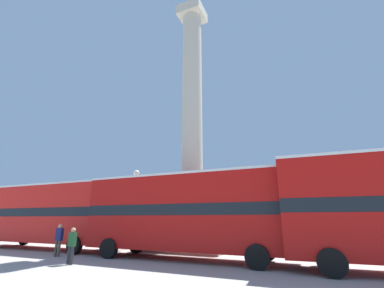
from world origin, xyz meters
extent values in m
plane|color=#ADA89E|center=(0.00, 0.00, 0.00)|extent=(200.00, 200.00, 0.00)
cube|color=#ADA593|center=(0.00, 0.00, 0.40)|extent=(5.65, 5.65, 0.81)
cube|color=#ADA593|center=(0.00, 0.00, 1.21)|extent=(4.07, 4.07, 0.81)
cylinder|color=#ADA593|center=(0.00, 0.00, 10.37)|extent=(1.60, 1.60, 17.53)
cube|color=#ADA593|center=(0.00, 0.00, 19.59)|extent=(2.16, 2.16, 0.90)
sphere|color=brown|center=(0.00, 0.00, 20.54)|extent=(1.00, 1.00, 1.00)
cube|color=red|center=(-9.25, -4.04, 1.32)|extent=(11.51, 2.70, 1.64)
cube|color=black|center=(-9.25, -4.04, 2.41)|extent=(11.51, 2.65, 0.55)
cube|color=red|center=(-9.25, -4.04, 3.45)|extent=(11.51, 2.70, 1.52)
cube|color=silver|center=(-9.25, -4.04, 4.27)|extent=(11.51, 2.70, 0.12)
cylinder|color=black|center=(-5.25, -2.71, 0.50)|extent=(1.00, 0.31, 1.00)
cylinder|color=black|center=(-5.21, -5.26, 0.50)|extent=(1.00, 0.31, 1.00)
cylinder|color=black|center=(-13.28, -2.82, 0.50)|extent=(1.00, 0.31, 1.00)
cube|color=#A80F0C|center=(1.59, -4.49, 1.33)|extent=(11.03, 2.49, 1.66)
cube|color=black|center=(1.59, -4.49, 2.43)|extent=(11.03, 2.44, 0.55)
cube|color=#A80F0C|center=(1.59, -4.49, 3.44)|extent=(11.03, 2.49, 1.46)
cube|color=silver|center=(1.59, -4.49, 4.23)|extent=(11.03, 2.49, 0.12)
cylinder|color=black|center=(5.45, -3.27, 0.50)|extent=(1.00, 0.30, 1.00)
cylinder|color=black|center=(5.45, -5.72, 0.50)|extent=(1.00, 0.30, 1.00)
cylinder|color=black|center=(-2.26, -3.25, 0.50)|extent=(1.00, 0.30, 1.00)
cylinder|color=black|center=(-2.27, -5.70, 0.50)|extent=(1.00, 0.30, 1.00)
cylinder|color=black|center=(8.00, -3.72, 0.50)|extent=(1.01, 0.35, 1.00)
cylinder|color=black|center=(8.13, -6.19, 0.50)|extent=(1.01, 0.35, 1.00)
cube|color=#ADA593|center=(-12.08, 2.40, 1.14)|extent=(3.61, 2.77, 2.28)
ellipsoid|color=brown|center=(-12.08, 2.40, 3.86)|extent=(2.18, 1.17, 0.93)
cone|color=brown|center=(-11.09, 2.28, 4.28)|extent=(0.95, 0.61, 0.98)
cylinder|color=brown|center=(-12.08, 2.40, 4.78)|extent=(0.36, 0.36, 0.90)
sphere|color=brown|center=(-12.08, 2.40, 5.37)|extent=(0.28, 0.28, 0.28)
cylinder|color=brown|center=(-11.39, 2.58, 2.84)|extent=(0.20, 0.20, 1.11)
cylinder|color=brown|center=(-11.45, 2.07, 2.84)|extent=(0.20, 0.20, 1.11)
cylinder|color=brown|center=(-12.71, 2.74, 2.84)|extent=(0.20, 0.20, 1.11)
cylinder|color=brown|center=(-12.77, 2.23, 2.84)|extent=(0.20, 0.20, 1.11)
cylinder|color=black|center=(-3.80, -1.61, 0.20)|extent=(0.31, 0.31, 0.40)
cylinder|color=black|center=(-3.80, -1.61, 2.52)|extent=(0.14, 0.14, 5.03)
sphere|color=white|center=(-3.80, -1.61, 5.25)|extent=(0.44, 0.44, 0.44)
cylinder|color=#4C473D|center=(-5.15, -6.36, 0.41)|extent=(0.14, 0.14, 0.83)
cylinder|color=#4C473D|center=(-5.39, -6.35, 0.41)|extent=(0.14, 0.14, 0.83)
cube|color=#191E51|center=(-5.27, -6.35, 1.15)|extent=(0.45, 0.19, 0.66)
sphere|color=tan|center=(-5.27, -6.35, 1.59)|extent=(0.22, 0.22, 0.22)
cylinder|color=#28282D|center=(-2.69, -7.87, 0.39)|extent=(0.14, 0.14, 0.77)
cylinder|color=#28282D|center=(-2.47, -7.89, 0.39)|extent=(0.14, 0.14, 0.77)
cube|color=#1E4C28|center=(-2.58, -7.88, 1.08)|extent=(0.44, 0.22, 0.61)
sphere|color=tan|center=(-2.58, -7.88, 1.49)|extent=(0.21, 0.21, 0.21)
camera|label=1|loc=(7.59, -17.18, 2.01)|focal=24.00mm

